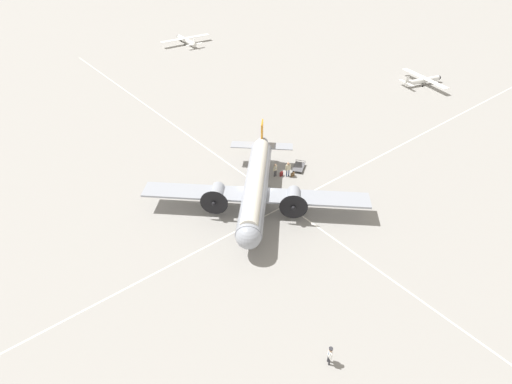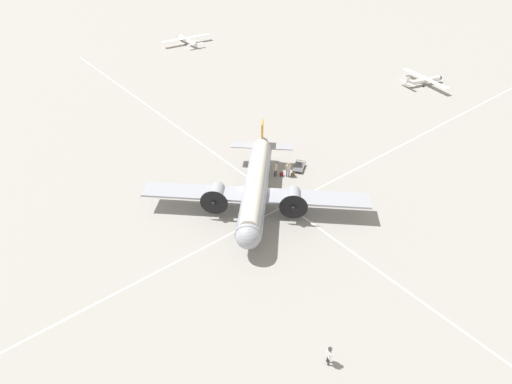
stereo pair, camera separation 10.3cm
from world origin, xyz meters
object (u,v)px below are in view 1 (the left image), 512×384
at_px(light_aircraft_distant, 423,80).
at_px(suitcase_upright_spare, 281,174).
at_px(airliner_main, 256,187).
at_px(baggage_cart, 299,167).
at_px(light_aircraft_taxiing, 186,40).
at_px(crew_foreground, 330,354).
at_px(passenger_boarding, 275,169).
at_px(suitcase_near_door, 293,175).
at_px(ramp_agent, 288,168).

bearing_deg(light_aircraft_distant, suitcase_upright_spare, -155.21).
bearing_deg(suitcase_upright_spare, airliner_main, 23.60).
relative_size(baggage_cart, light_aircraft_taxiing, 0.21).
bearing_deg(baggage_cart, crew_foreground, 16.56).
distance_m(passenger_boarding, light_aircraft_distant, 38.72).
height_order(passenger_boarding, light_aircraft_taxiing, light_aircraft_taxiing).
distance_m(airliner_main, light_aircraft_taxiing, 60.04).
relative_size(airliner_main, passenger_boarding, 11.11).
xyz_separation_m(light_aircraft_distant, light_aircraft_taxiing, (19.19, -46.47, 0.05)).
distance_m(crew_foreground, suitcase_near_door, 22.98).
relative_size(ramp_agent, suitcase_upright_spare, 3.24).
height_order(baggage_cart, light_aircraft_distant, light_aircraft_distant).
relative_size(suitcase_upright_spare, light_aircraft_taxiing, 0.05).
relative_size(airliner_main, suitcase_upright_spare, 31.79).
distance_m(suitcase_upright_spare, baggage_cart, 2.60).
bearing_deg(light_aircraft_taxiing, crew_foreground, 160.44).
relative_size(passenger_boarding, baggage_cart, 0.67).
relative_size(ramp_agent, light_aircraft_taxiing, 0.16).
bearing_deg(suitcase_upright_spare, ramp_agent, 134.14).
xyz_separation_m(suitcase_upright_spare, light_aircraft_distant, (-37.73, -5.83, 0.56)).
xyz_separation_m(baggage_cart, light_aircraft_taxiing, (-15.95, -52.46, 0.59)).
bearing_deg(light_aircraft_distant, crew_foreground, -137.65).
bearing_deg(suitcase_near_door, ramp_agent, -36.89).
bearing_deg(baggage_cart, airliner_main, -18.60).
distance_m(baggage_cart, light_aircraft_distant, 35.65).
bearing_deg(crew_foreground, ramp_agent, -6.02).
bearing_deg(suitcase_upright_spare, baggage_cart, 176.46).
distance_m(passenger_boarding, suitcase_near_door, 2.15).
bearing_deg(passenger_boarding, airliner_main, 31.37).
distance_m(suitcase_near_door, suitcase_upright_spare, 1.28).
bearing_deg(crew_foreground, light_aircraft_distant, -34.15).
bearing_deg(ramp_agent, suitcase_upright_spare, -26.62).
bearing_deg(passenger_boarding, baggage_cart, 171.65).
xyz_separation_m(airliner_main, ramp_agent, (-6.34, -2.03, -1.27)).
bearing_deg(crew_foreground, baggage_cart, -9.51).
height_order(airliner_main, crew_foreground, airliner_main).
xyz_separation_m(crew_foreground, light_aircraft_distant, (-50.58, -25.05, -0.26)).
height_order(baggage_cart, light_aircraft_taxiing, light_aircraft_taxiing).
height_order(airliner_main, light_aircraft_distant, airliner_main).
xyz_separation_m(suitcase_near_door, light_aircraft_taxiing, (-17.59, -53.16, 0.64)).
bearing_deg(passenger_boarding, suitcase_upright_spare, 147.33).
distance_m(ramp_agent, suitcase_near_door, 1.07).
height_order(passenger_boarding, suitcase_upright_spare, passenger_boarding).
distance_m(suitcase_near_door, light_aircraft_taxiing, 55.99).
distance_m(crew_foreground, light_aircraft_taxiing, 78.10).
height_order(crew_foreground, ramp_agent, ramp_agent).
xyz_separation_m(crew_foreground, passenger_boarding, (-12.24, -19.63, -0.08)).
bearing_deg(ramp_agent, light_aircraft_distant, -151.08).
height_order(suitcase_upright_spare, light_aircraft_taxiing, light_aircraft_taxiing).
relative_size(airliner_main, crew_foreground, 10.58).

